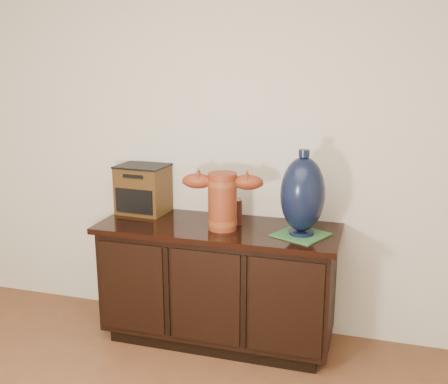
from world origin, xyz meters
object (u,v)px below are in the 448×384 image
(tv_radio, at_px, (143,189))
(spray_can, at_px, (237,210))
(terracotta_vessel, at_px, (222,198))
(sideboard, at_px, (218,282))
(lamp_base, at_px, (303,195))

(tv_radio, distance_m, spray_can, 0.67)
(tv_radio, height_order, spray_can, tv_radio)
(tv_radio, bearing_deg, spray_can, -3.45)
(terracotta_vessel, distance_m, tv_radio, 0.63)
(sideboard, relative_size, terracotta_vessel, 3.03)
(tv_radio, xyz_separation_m, lamp_base, (1.06, -0.18, 0.08))
(sideboard, distance_m, spray_can, 0.47)
(sideboard, distance_m, lamp_base, 0.79)
(tv_radio, bearing_deg, lamp_base, -5.63)
(sideboard, xyz_separation_m, lamp_base, (0.51, -0.03, 0.61))
(sideboard, height_order, terracotta_vessel, terracotta_vessel)
(sideboard, bearing_deg, tv_radio, 165.33)
(sideboard, bearing_deg, spray_can, 30.55)
(sideboard, xyz_separation_m, spray_can, (0.10, 0.06, 0.46))
(sideboard, distance_m, terracotta_vessel, 0.56)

